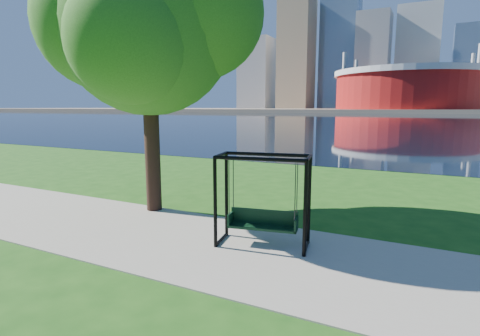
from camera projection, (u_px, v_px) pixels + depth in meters
The scene contains 8 objects.
ground at pixel (239, 242), 8.81m from camera, with size 900.00×900.00×0.00m, color #1E5114.
path at pixel (229, 248), 8.37m from camera, with size 120.00×4.00×0.03m, color #9E937F.
river at pixel (415, 119), 98.55m from camera, with size 900.00×180.00×0.02m, color black.
far_bank at pixel (426, 110), 277.87m from camera, with size 900.00×228.00×2.00m, color #937F60.
stadium at pixel (407, 88), 217.75m from camera, with size 83.00×83.00×32.00m.
skyline at pixel (424, 64), 285.95m from camera, with size 392.00×66.00×96.50m.
swing at pixel (263, 203), 8.39m from camera, with size 2.18×1.26×2.10m.
park_tree at pixel (147, 23), 10.69m from camera, with size 6.37×5.76×7.92m.
Camera 1 is at (3.83, -7.49, 3.13)m, focal length 28.00 mm.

